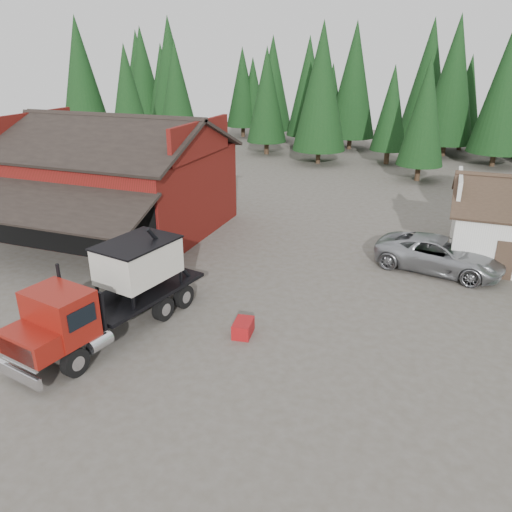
% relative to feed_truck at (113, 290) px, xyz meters
% --- Properties ---
extents(ground, '(120.00, 120.00, 0.00)m').
position_rel_feed_truck_xyz_m(ground, '(3.49, 1.08, -1.85)').
color(ground, '#4E493D').
rests_on(ground, ground).
extents(red_barn, '(12.80, 13.63, 7.18)m').
position_rel_feed_truck_xyz_m(red_barn, '(-7.51, 10.98, 0.85)').
color(red_barn, maroon).
rests_on(red_barn, ground).
extents(conifer_backdrop, '(76.00, 16.00, 16.00)m').
position_rel_feed_truck_xyz_m(conifer_backdrop, '(3.49, 43.08, -1.85)').
color(conifer_backdrop, black).
rests_on(conifer_backdrop, ground).
extents(near_pine_a, '(4.40, 4.40, 11.40)m').
position_rel_feed_truck_xyz_m(near_pine_a, '(-18.51, 29.08, 4.55)').
color(near_pine_a, '#382619').
rests_on(near_pine_a, ground).
extents(near_pine_b, '(3.96, 3.96, 10.40)m').
position_rel_feed_truck_xyz_m(near_pine_b, '(9.49, 31.08, 4.04)').
color(near_pine_b, '#382619').
rests_on(near_pine_b, ground).
extents(near_pine_d, '(5.28, 5.28, 13.40)m').
position_rel_feed_truck_xyz_m(near_pine_d, '(-0.51, 35.08, 5.55)').
color(near_pine_d, '#382619').
rests_on(near_pine_d, ground).
extents(feed_truck, '(3.92, 9.02, 3.95)m').
position_rel_feed_truck_xyz_m(feed_truck, '(0.00, 0.00, 0.00)').
color(feed_truck, black).
rests_on(feed_truck, ground).
extents(silver_car, '(6.79, 4.07, 1.77)m').
position_rel_feed_truck_xyz_m(silver_car, '(11.95, 11.08, -0.96)').
color(silver_car, '#989A9F').
rests_on(silver_car, ground).
extents(equip_box, '(0.84, 1.19, 0.60)m').
position_rel_feed_truck_xyz_m(equip_box, '(4.90, 1.57, -1.55)').
color(equip_box, maroon).
rests_on(equip_box, ground).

